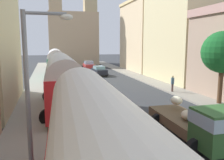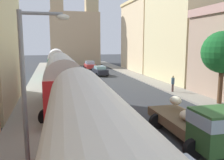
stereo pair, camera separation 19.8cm
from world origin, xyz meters
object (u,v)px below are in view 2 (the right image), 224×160
parked_bus_0 (90,156)px  car_1 (90,65)px  car_0 (100,71)px  cargo_truck_0 (199,123)px  streetlamp_near (31,86)px  parked_bus_2 (57,62)px  car_4 (79,73)px  pedestrian_2 (173,83)px  parked_bus_1 (62,80)px  car_3 (86,83)px

parked_bus_0 → car_1: size_ratio=2.21×
parked_bus_0 → car_0: parked_bus_0 is taller
cargo_truck_0 → streetlamp_near: size_ratio=1.05×
parked_bus_0 → parked_bus_2: bearing=90.2°
car_0 → streetlamp_near: 29.68m
car_4 → pedestrian_2: size_ratio=2.19×
streetlamp_near → parked_bus_1: bearing=81.6°
parked_bus_1 → car_1: bearing=76.8°
car_0 → pedestrian_2: size_ratio=2.32×
pedestrian_2 → streetlamp_near: size_ratio=0.29×
parked_bus_2 → pedestrian_2: parked_bus_2 is taller
car_0 → streetlamp_near: (-8.14, -28.39, 2.93)m
cargo_truck_0 → pedestrian_2: 12.82m
cargo_truck_0 → car_4: cargo_truck_0 is taller
cargo_truck_0 → streetlamp_near: (-7.75, -1.60, 2.55)m
parked_bus_2 → car_3: bearing=-76.5°
car_0 → car_4: car_4 is taller
car_1 → car_3: bearing=-100.2°
parked_bus_2 → car_0: (6.66, 0.24, -1.57)m
parked_bus_2 → car_1: (6.56, 9.79, -1.54)m
streetlamp_near → car_0: bearing=74.0°
car_3 → car_0: bearing=71.5°
car_3 → pedestrian_2: bearing=-21.1°
parked_bus_0 → pedestrian_2: parked_bus_0 is taller
pedestrian_2 → parked_bus_0: bearing=-124.8°
parked_bus_1 → cargo_truck_0: 10.41m
parked_bus_0 → parked_bus_1: (-0.14, 12.50, 0.07)m
parked_bus_0 → cargo_truck_0: parked_bus_0 is taller
streetlamp_near → car_1: bearing=78.0°
car_0 → streetlamp_near: bearing=-106.0°
parked_bus_2 → car_3: parked_bus_2 is taller
cargo_truck_0 → car_4: (-3.32, 23.86, -0.33)m
parked_bus_1 → car_1: 28.95m
car_0 → car_1: 9.55m
car_3 → car_4: 8.76m
car_4 → pedestrian_2: pedestrian_2 is taller
car_1 → car_4: (-3.61, -12.49, 0.02)m
pedestrian_2 → parked_bus_1: bearing=-162.3°
car_1 → parked_bus_1: bearing=-103.2°
parked_bus_0 → car_3: 19.64m
parked_bus_1 → cargo_truck_0: (6.31, -8.19, -1.20)m
streetlamp_near → parked_bus_2: bearing=87.0°
car_0 → streetlamp_near: streetlamp_near is taller
parked_bus_0 → pedestrian_2: (11.18, 16.11, -1.25)m
parked_bus_1 → parked_bus_2: bearing=89.9°
parked_bus_1 → parked_bus_2: 18.36m
parked_bus_1 → car_0: 19.84m
car_1 → pedestrian_2: pedestrian_2 is taller
car_1 → car_3: car_3 is taller
parked_bus_0 → parked_bus_1: parked_bus_1 is taller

